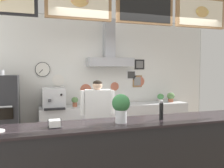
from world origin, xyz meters
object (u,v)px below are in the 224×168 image
object	(u,v)px
potted_basil	(161,97)
basil_vase	(121,107)
potted_sage	(75,101)
pepper_grinder	(161,110)
pizza_oven	(1,118)
espresso_machine	(53,98)
potted_oregano	(93,100)
shop_worker	(98,120)
potted_rosemary	(171,97)
napkin_holder	(55,124)

from	to	relation	value
potted_basil	basil_vase	distance (m)	3.02
potted_sage	pepper_grinder	size ratio (longest dim) A/B	0.79
pizza_oven	espresso_machine	xyz separation A→B (m)	(0.98, 0.27, 0.31)
potted_oregano	pepper_grinder	xyz separation A→B (m)	(0.41, -2.31, 0.12)
pizza_oven	potted_basil	world-z (taller)	pizza_oven
potted_sage	potted_basil	size ratio (longest dim) A/B	0.98
potted_sage	pepper_grinder	distance (m)	2.44
shop_worker	potted_oregano	size ratio (longest dim) A/B	6.54
potted_rosemary	pepper_grinder	size ratio (longest dim) A/B	0.87
potted_sage	potted_basil	bearing A→B (deg)	0.28
pepper_grinder	basil_vase	bearing A→B (deg)	-178.49
espresso_machine	potted_oregano	xyz separation A→B (m)	(0.87, 0.05, -0.08)
pizza_oven	napkin_holder	world-z (taller)	pizza_oven
potted_oregano	pepper_grinder	size ratio (longest dim) A/B	0.87
espresso_machine	potted_oregano	world-z (taller)	espresso_machine
potted_oregano	potted_basil	bearing A→B (deg)	-0.29
espresso_machine	potted_basil	size ratio (longest dim) A/B	2.58
espresso_machine	potted_basil	xyz separation A→B (m)	(2.59, 0.05, -0.08)
espresso_machine	potted_rosemary	size ratio (longest dim) A/B	2.38
potted_sage	shop_worker	bearing A→B (deg)	-77.58
potted_rosemary	napkin_holder	distance (m)	3.82
potted_basil	shop_worker	bearing A→B (deg)	-150.59
espresso_machine	potted_basil	bearing A→B (deg)	1.00
pepper_grinder	napkin_holder	xyz separation A→B (m)	(-1.43, 0.00, -0.09)
potted_basil	pepper_grinder	bearing A→B (deg)	-119.78
potted_sage	basil_vase	size ratio (longest dim) A/B	0.57
espresso_machine	pepper_grinder	xyz separation A→B (m)	(1.27, -2.26, 0.04)
potted_rosemary	potted_oregano	xyz separation A→B (m)	(-2.02, 0.00, -0.00)
potted_rosemary	potted_sage	world-z (taller)	potted_rosemary
potted_sage	basil_vase	bearing A→B (deg)	-84.68
potted_basil	potted_sage	bearing A→B (deg)	-179.72
potted_basil	basil_vase	size ratio (longest dim) A/B	0.58
potted_oregano	potted_sage	xyz separation A→B (m)	(-0.41, -0.02, -0.01)
potted_rosemary	basil_vase	bearing A→B (deg)	-133.54
shop_worker	potted_sage	world-z (taller)	shop_worker
pizza_oven	potted_basil	bearing A→B (deg)	5.05
potted_rosemary	potted_sage	distance (m)	2.43
espresso_machine	pepper_grinder	bearing A→B (deg)	-60.64
basil_vase	napkin_holder	xyz separation A→B (m)	(-0.84, 0.02, -0.16)
potted_basil	espresso_machine	bearing A→B (deg)	-179.00
shop_worker	pepper_grinder	xyz separation A→B (m)	(0.58, -1.23, 0.35)
pizza_oven	napkin_holder	size ratio (longest dim) A/B	10.80
pepper_grinder	basil_vase	distance (m)	0.60
shop_worker	basil_vase	distance (m)	1.32
potted_sage	napkin_holder	bearing A→B (deg)	-105.16
pizza_oven	potted_rosemary	distance (m)	3.88
pizza_oven	potted_oregano	bearing A→B (deg)	9.96
pizza_oven	potted_oregano	xyz separation A→B (m)	(1.84, 0.32, 0.22)
basil_vase	napkin_holder	distance (m)	0.85
espresso_machine	potted_basil	world-z (taller)	espresso_machine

